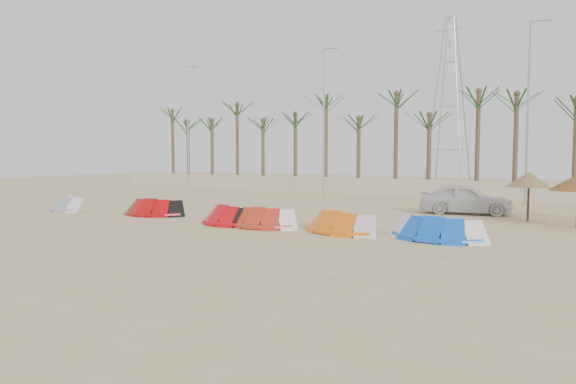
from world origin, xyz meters
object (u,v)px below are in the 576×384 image
Objects in this scene: kite_red_right at (265,217)px; kite_orange at (343,221)px; kite_grey at (73,203)px; parasol_left at (529,180)px; kite_red_mid at (230,214)px; car at (466,199)px; kite_red_left at (158,207)px; kite_blue at (439,227)px.

kite_red_right is 0.85× the size of kite_orange.
parasol_left is at bearing 21.41° from kite_grey.
kite_red_mid is at bearing -176.49° from kite_red_right.
kite_red_right is 11.13m from car.
kite_red_left is 0.80× the size of car.
kite_red_left is at bearing 172.67° from kite_red_mid.
kite_orange is at bearing 152.02° from car.
kite_grey is 1.47× the size of parasol_left.
kite_red_left is 5.31m from kite_red_mid.
kite_orange is at bearing 3.52° from kite_grey.
kite_red_mid is 1.79m from kite_red_right.
kite_orange is at bearing -176.54° from kite_blue.
kite_blue is 7.63m from parasol_left.
kite_red_left and kite_red_right have the same top height.
parasol_left reaches higher than kite_grey.
car is at bearing 51.69° from kite_red_mid.
kite_red_mid is 8.94m from kite_blue.
car reaches higher than kite_red_mid.
kite_red_right is 7.15m from kite_blue.
car is (7.59, 9.60, 0.35)m from kite_red_mid.
kite_red_left is at bearing 179.82° from kite_orange.
kite_red_mid is 0.94× the size of kite_blue.
kite_orange is 3.72m from kite_blue.
kite_orange is at bearing 7.09° from kite_red_mid.
kite_red_left is (5.61, 1.02, 0.00)m from kite_grey.
kite_red_right and kite_blue have the same top height.
kite_red_mid is 13.54m from parasol_left.
parasol_left reaches higher than car.
parasol_left reaches higher than kite_orange.
parasol_left reaches higher than kite_red_left.
kite_red_left is 1.10× the size of kite_red_mid.
kite_blue is 0.77× the size of car.
car reaches higher than kite_red_left.
kite_blue is (14.17, 0.19, 0.00)m from kite_red_left.
car is (2.41, 8.96, 0.35)m from kite_orange.
kite_orange is 1.12× the size of kite_blue.
parasol_left is (1.83, 7.26, 1.48)m from kite_blue.
car reaches higher than kite_grey.
kite_red_left is 15.66m from car.
kite_grey is 20.98m from car.
kite_blue is at bearing 3.51° from kite_grey.
kite_red_left is 17.71m from parasol_left.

